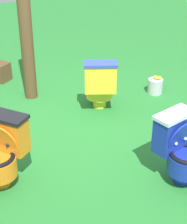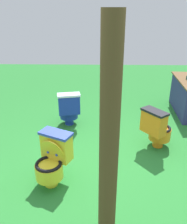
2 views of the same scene
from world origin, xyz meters
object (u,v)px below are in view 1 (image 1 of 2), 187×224
(wooden_post, at_px, (25,22))
(lemon_bucket, at_px, (155,86))
(toilet_yellow, at_px, (100,84))
(toilet_orange, at_px, (2,150))
(toilet_blue, at_px, (180,148))

(wooden_post, bearing_deg, lemon_bucket, -113.91)
(toilet_yellow, bearing_deg, lemon_bucket, 28.88)
(toilet_yellow, xyz_separation_m, lemon_bucket, (0.05, -0.97, -0.26))
(toilet_yellow, bearing_deg, toilet_orange, -124.55)
(wooden_post, xyz_separation_m, lemon_bucket, (-0.74, -1.68, -1.00))
(toilet_blue, bearing_deg, toilet_yellow, -101.99)
(lemon_bucket, bearing_deg, toilet_blue, 150.66)
(lemon_bucket, bearing_deg, toilet_orange, 110.62)
(wooden_post, bearing_deg, toilet_yellow, -138.35)
(toilet_orange, xyz_separation_m, wooden_post, (1.71, -0.89, 0.74))
(toilet_yellow, height_order, wooden_post, wooden_post)
(toilet_orange, bearing_deg, wooden_post, -64.36)
(toilet_yellow, relative_size, lemon_bucket, 2.63)
(toilet_orange, distance_m, wooden_post, 2.06)
(wooden_post, bearing_deg, toilet_blue, -164.43)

